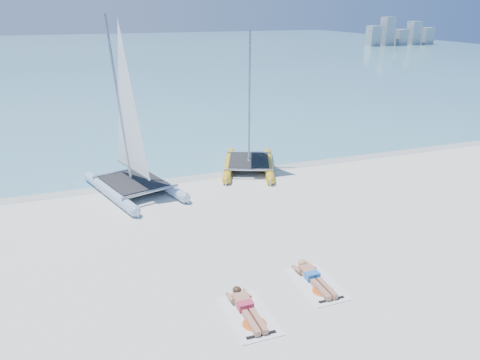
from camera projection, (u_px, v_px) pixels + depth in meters
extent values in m
plane|color=silver|center=(261.00, 225.00, 15.38)|extent=(140.00, 140.00, 0.00)
cube|color=#79C7CA|center=(101.00, 54.00, 70.77)|extent=(140.00, 115.00, 0.01)
cube|color=beige|center=(212.00, 173.00, 20.22)|extent=(140.00, 1.40, 0.01)
cube|color=#A1A9B1|center=(373.00, 36.00, 84.88)|extent=(2.00, 2.00, 3.50)
cube|color=#A1A9B1|center=(388.00, 31.00, 85.59)|extent=(2.00, 2.00, 5.00)
cube|color=#A1A9B1|center=(400.00, 37.00, 86.95)|extent=(2.00, 2.00, 2.80)
cube|color=#A1A9B1|center=(414.00, 33.00, 87.68)|extent=(2.00, 2.00, 4.20)
cube|color=#A1A9B1|center=(426.00, 36.00, 88.86)|extent=(2.00, 2.00, 3.00)
cylinder|color=silver|center=(110.00, 192.00, 17.62)|extent=(1.65, 4.36, 0.39)
cone|color=silver|center=(87.00, 175.00, 19.45)|extent=(0.52, 0.65, 0.37)
cylinder|color=silver|center=(157.00, 181.00, 18.73)|extent=(1.65, 4.36, 0.39)
cone|color=silver|center=(131.00, 165.00, 20.57)|extent=(0.52, 0.65, 0.37)
cube|color=black|center=(134.00, 181.00, 18.10)|extent=(2.53, 2.89, 0.03)
cylinder|color=#AEB0B5|center=(118.00, 99.00, 17.63)|extent=(0.42, 1.14, 6.11)
cylinder|color=yellow|center=(229.00, 165.00, 20.73)|extent=(1.82, 3.84, 0.35)
cone|color=yellow|center=(231.00, 150.00, 22.80)|extent=(0.50, 0.60, 0.34)
cylinder|color=yellow|center=(269.00, 165.00, 20.68)|extent=(1.82, 3.84, 0.35)
cone|color=yellow|center=(268.00, 151.00, 22.75)|extent=(0.50, 0.60, 0.34)
cube|color=black|center=(249.00, 160.00, 20.64)|extent=(2.42, 2.68, 0.03)
cylinder|color=#AEB0B5|center=(249.00, 95.00, 20.35)|extent=(0.47, 1.01, 5.51)
cube|color=white|center=(249.00, 315.00, 10.88)|extent=(1.00, 1.85, 0.02)
cube|color=tan|center=(242.00, 301.00, 11.22)|extent=(0.36, 0.55, 0.17)
cube|color=#C92F4B|center=(245.00, 306.00, 11.04)|extent=(0.37, 0.22, 0.17)
cube|color=tan|center=(255.00, 322.00, 10.53)|extent=(0.31, 0.85, 0.13)
sphere|color=tan|center=(237.00, 291.00, 11.53)|extent=(0.21, 0.21, 0.21)
ellipsoid|color=#362213|center=(237.00, 290.00, 11.53)|extent=(0.22, 0.24, 0.15)
cube|color=white|center=(316.00, 284.00, 12.11)|extent=(1.00, 1.85, 0.02)
cube|color=tan|center=(309.00, 272.00, 12.45)|extent=(0.36, 0.55, 0.17)
cube|color=blue|center=(312.00, 276.00, 12.27)|extent=(0.37, 0.22, 0.17)
cube|color=tan|center=(324.00, 289.00, 11.76)|extent=(0.31, 0.85, 0.13)
sphere|color=tan|center=(302.00, 264.00, 12.76)|extent=(0.21, 0.21, 0.21)
ellipsoid|color=tan|center=(302.00, 263.00, 12.76)|extent=(0.22, 0.24, 0.15)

